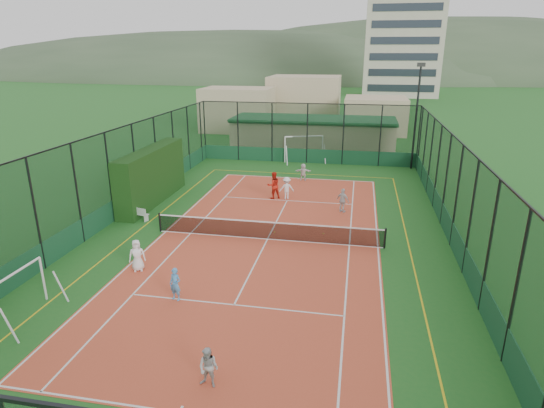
{
  "coord_description": "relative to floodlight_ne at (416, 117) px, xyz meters",
  "views": [
    {
      "loc": [
        4.21,
        -20.85,
        9.08
      ],
      "look_at": [
        -0.16,
        2.08,
        1.2
      ],
      "focal_mm": 30.0,
      "sensor_mm": 36.0,
      "label": 1
    }
  ],
  "objects": [
    {
      "name": "child_near_left",
      "position": [
        -13.46,
        -21.02,
        -3.4
      ],
      "size": [
        0.82,
        0.7,
        1.42
      ],
      "primitive_type": "imported",
      "rotation": [
        0.0,
        0.0,
        0.42
      ],
      "color": "white",
      "rests_on": "court_slab"
    },
    {
      "name": "tennis_balls",
      "position": [
        -8.62,
        -15.7,
        -4.08
      ],
      "size": [
        5.77,
        0.81,
        0.07
      ],
      "color": "#CCE033",
      "rests_on": "court_slab"
    },
    {
      "name": "apartment_tower",
      "position": [
        3.4,
        65.4,
        10.88
      ],
      "size": [
        15.0,
        12.0,
        30.0
      ],
      "primitive_type": "cube",
      "color": "beige",
      "rests_on": "ground"
    },
    {
      "name": "perimeter_fence",
      "position": [
        -8.6,
        -16.6,
        -1.62
      ],
      "size": [
        18.12,
        34.12,
        5.0
      ],
      "primitive_type": null,
      "color": "black",
      "rests_on": "ground"
    },
    {
      "name": "futsal_goal_near",
      "position": [
        -15.83,
        -25.26,
        -3.24
      ],
      "size": [
        2.75,
        0.82,
        1.77
      ],
      "primitive_type": null,
      "rotation": [
        0.0,
        0.0,
        1.56
      ],
      "color": "white",
      "rests_on": "ground"
    },
    {
      "name": "futsal_goal_far",
      "position": [
        -8.9,
        0.78,
        -3.03
      ],
      "size": [
        3.54,
        2.09,
        2.2
      ],
      "primitive_type": null,
      "rotation": [
        0.0,
        0.0,
        0.35
      ],
      "color": "white",
      "rests_on": "ground"
    },
    {
      "name": "floodlight_ne",
      "position": [
        0.0,
        0.0,
        0.0
      ],
      "size": [
        0.6,
        0.26,
        8.25
      ],
      "primitive_type": null,
      "color": "black",
      "rests_on": "ground"
    },
    {
      "name": "child_far_right",
      "position": [
        -5.04,
        -11.73,
        -3.39
      ],
      "size": [
        0.91,
        0.74,
        1.44
      ],
      "primitive_type": "imported",
      "rotation": [
        0.0,
        0.0,
        2.6
      ],
      "color": "silver",
      "rests_on": "court_slab"
    },
    {
      "name": "court_slab",
      "position": [
        -8.6,
        -16.6,
        -4.12
      ],
      "size": [
        11.17,
        23.97,
        0.01
      ],
      "primitive_type": "cube",
      "color": "#C2462B",
      "rests_on": "ground"
    },
    {
      "name": "child_near_mid",
      "position": [
        -10.89,
        -23.03,
        -3.46
      ],
      "size": [
        0.54,
        0.42,
        1.31
      ],
      "primitive_type": "imported",
      "rotation": [
        0.0,
        0.0,
        -0.24
      ],
      "color": "#4C98D8",
      "rests_on": "court_slab"
    },
    {
      "name": "distant_hills",
      "position": [
        -8.6,
        133.4,
        -4.12
      ],
      "size": [
        200.0,
        60.0,
        24.0
      ],
      "primitive_type": null,
      "color": "#384C33",
      "rests_on": "ground"
    },
    {
      "name": "child_far_left",
      "position": [
        -8.7,
        -9.84,
        -3.39
      ],
      "size": [
        1.06,
        0.8,
        1.46
      ],
      "primitive_type": "imported",
      "rotation": [
        0.0,
        0.0,
        3.45
      ],
      "color": "white",
      "rests_on": "court_slab"
    },
    {
      "name": "child_far_back",
      "position": [
        -8.2,
        -5.19,
        -3.49
      ],
      "size": [
        1.2,
        0.49,
        1.26
      ],
      "primitive_type": "imported",
      "rotation": [
        0.0,
        0.0,
        3.24
      ],
      "color": "white",
      "rests_on": "court_slab"
    },
    {
      "name": "coach",
      "position": [
        -9.55,
        -9.86,
        -3.24
      ],
      "size": [
        1.07,
        1.01,
        1.75
      ],
      "primitive_type": "imported",
      "rotation": [
        0.0,
        0.0,
        3.7
      ],
      "color": "red",
      "rests_on": "court_slab"
    },
    {
      "name": "tennis_net",
      "position": [
        -8.6,
        -16.6,
        -3.59
      ],
      "size": [
        11.67,
        0.12,
        1.06
      ],
      "primitive_type": null,
      "color": "black",
      "rests_on": "ground"
    },
    {
      "name": "white_bench",
      "position": [
        -16.4,
        -15.16,
        -3.72
      ],
      "size": [
        1.48,
        0.76,
        0.8
      ],
      "primitive_type": null,
      "rotation": [
        0.0,
        0.0,
        -0.27
      ],
      "color": "white",
      "rests_on": "ground"
    },
    {
      "name": "hedge_left",
      "position": [
        -16.9,
        -11.93,
        -2.43
      ],
      "size": [
        1.16,
        7.73,
        3.38
      ],
      "primitive_type": "cube",
      "color": "black",
      "rests_on": "ground"
    },
    {
      "name": "child_near_right",
      "position": [
        -8.14,
        -27.35,
        -3.5
      ],
      "size": [
        0.66,
        0.55,
        1.24
      ],
      "primitive_type": "imported",
      "rotation": [
        0.0,
        0.0,
        -0.15
      ],
      "color": "silver",
      "rests_on": "court_slab"
    },
    {
      "name": "clubhouse",
      "position": [
        -8.6,
        5.4,
        -2.55
      ],
      "size": [
        15.2,
        7.2,
        3.15
      ],
      "primitive_type": null,
      "color": "tan",
      "rests_on": "ground"
    },
    {
      "name": "ground",
      "position": [
        -8.6,
        -16.6,
        -4.12
      ],
      "size": [
        300.0,
        300.0,
        0.0
      ],
      "primitive_type": "plane",
      "color": "#216022",
      "rests_on": "ground"
    }
  ]
}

